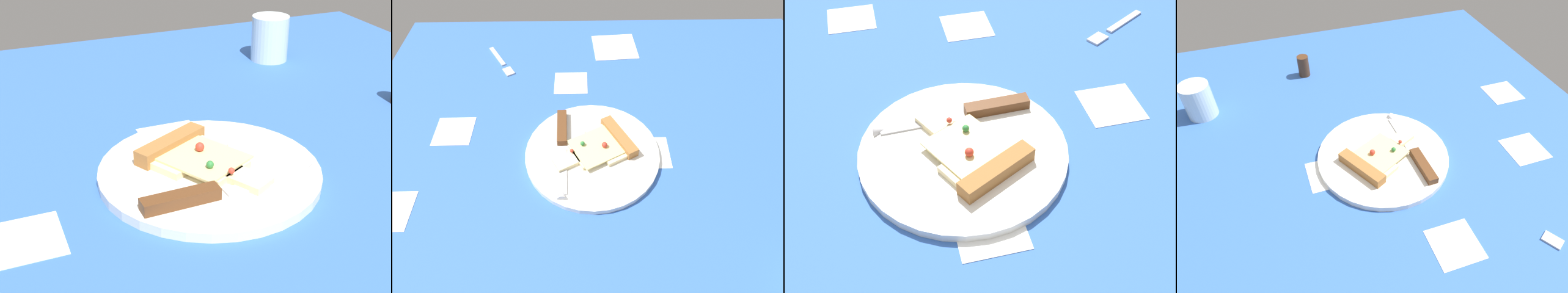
{
  "view_description": "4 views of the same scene",
  "coord_description": "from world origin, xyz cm",
  "views": [
    {
      "loc": [
        -66.62,
        32.12,
        40.28
      ],
      "look_at": [
        -2.55,
        5.84,
        4.08
      ],
      "focal_mm": 53.84,
      "sensor_mm": 36.0,
      "label": 1
    },
    {
      "loc": [
        -5.96,
        -41.01,
        58.63
      ],
      "look_at": [
        -5.11,
        3.49,
        4.3
      ],
      "focal_mm": 30.05,
      "sensor_mm": 36.0,
      "label": 2
    },
    {
      "loc": [
        45.49,
        -5.18,
        53.24
      ],
      "look_at": [
        -2.0,
        6.42,
        3.36
      ],
      "focal_mm": 46.62,
      "sensor_mm": 36.0,
      "label": 3
    },
    {
      "loc": [
        16.53,
        57.66,
        59.74
      ],
      "look_at": [
        -1.78,
        3.67,
        3.91
      ],
      "focal_mm": 32.67,
      "sensor_mm": 36.0,
      "label": 4
    }
  ],
  "objects": [
    {
      "name": "plate",
      "position": [
        -4.09,
        4.45,
        0.67
      ],
      "size": [
        29.96,
        29.96,
        1.34
      ],
      "primitive_type": "cylinder",
      "color": "white",
      "rests_on": "ground_plane"
    },
    {
      "name": "ground_plane",
      "position": [
        -0.03,
        0.01,
        -1.5
      ],
      "size": [
        124.49,
        124.49,
        3.0
      ],
      "color": "#3360B7",
      "rests_on": "ground"
    },
    {
      "name": "fork",
      "position": [
        -29.59,
        39.22,
        0.4
      ],
      "size": [
        9.36,
        14.08,
        0.8
      ],
      "rotation": [
        0.0,
        0.0,
        3.68
      ],
      "color": "silver",
      "rests_on": "ground_plane"
    },
    {
      "name": "knife",
      "position": [
        -10.9,
        6.69,
        1.94
      ],
      "size": [
        2.78,
        24.05,
        2.45
      ],
      "rotation": [
        0.0,
        0.0,
        3.17
      ],
      "color": "silver",
      "rests_on": "plate"
    },
    {
      "name": "pizza_slice",
      "position": [
        -1.77,
        5.69,
        2.12
      ],
      "size": [
        19.02,
        15.14,
        2.56
      ],
      "rotation": [
        0.0,
        0.0,
        2.06
      ],
      "color": "beige",
      "rests_on": "plate"
    }
  ]
}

